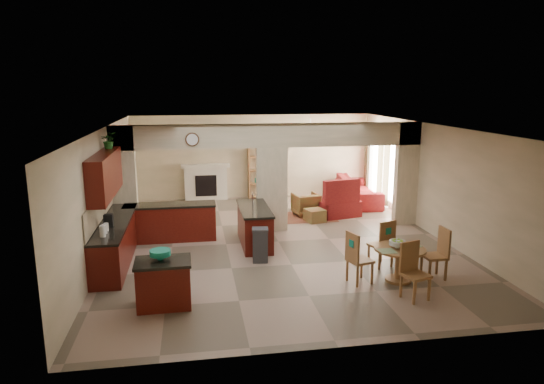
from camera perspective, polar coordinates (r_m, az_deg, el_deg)
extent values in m
plane|color=gray|center=(11.94, 0.75, -5.84)|extent=(10.00, 10.00, 0.00)
plane|color=white|center=(11.39, 0.79, 7.67)|extent=(10.00, 10.00, 0.00)
plane|color=beige|center=(16.46, -2.30, 4.20)|extent=(8.00, 0.00, 8.00)
plane|color=beige|center=(6.89, 8.15, -7.52)|extent=(8.00, 0.00, 8.00)
plane|color=beige|center=(11.58, -19.10, 0.06)|extent=(0.00, 10.00, 10.00)
plane|color=beige|center=(12.89, 18.56, 1.29)|extent=(0.00, 10.00, 10.00)
cube|color=beige|center=(12.51, -17.01, 1.07)|extent=(0.60, 0.25, 2.80)
cube|color=beige|center=(12.61, -0.03, 0.32)|extent=(0.80, 0.25, 2.20)
cube|color=beige|center=(13.64, 15.50, 2.07)|extent=(0.60, 0.25, 2.80)
cube|color=beige|center=(12.39, -0.03, 6.66)|extent=(8.00, 0.25, 0.60)
cube|color=#3F0B07|center=(11.01, -17.88, -5.69)|extent=(0.60, 3.20, 0.86)
cube|color=black|center=(10.89, -18.04, -3.41)|extent=(0.62, 3.22, 0.05)
cube|color=tan|center=(10.86, -19.61, -1.85)|extent=(0.02, 3.20, 0.55)
cube|color=#3F0B07|center=(12.21, -11.85, -3.60)|extent=(2.20, 0.60, 0.86)
cube|color=black|center=(12.09, -11.95, -1.52)|extent=(2.22, 0.62, 0.05)
cube|color=#3F0B07|center=(10.68, -19.04, 1.92)|extent=(0.35, 2.40, 0.90)
cube|color=#3F0B07|center=(11.64, -2.08, -4.13)|extent=(0.65, 1.80, 0.86)
cube|color=black|center=(11.52, -2.09, -1.96)|extent=(0.70, 1.85, 0.05)
cube|color=silver|center=(10.83, -1.50, -5.44)|extent=(0.58, 0.04, 0.70)
cylinder|color=#4C2E19|center=(12.09, -9.37, 6.11)|extent=(0.34, 0.03, 0.34)
cube|color=brown|center=(14.15, 4.05, -2.94)|extent=(1.60, 1.30, 0.01)
cube|color=beige|center=(16.33, -7.78, 1.01)|extent=(1.40, 0.28, 1.10)
cube|color=black|center=(16.20, -7.76, 0.74)|extent=(0.70, 0.04, 0.70)
cube|color=beige|center=(16.20, -7.84, 3.07)|extent=(1.60, 0.35, 0.10)
cube|color=#915F32|center=(16.41, -0.99, 2.42)|extent=(1.00, 0.32, 1.80)
cube|color=white|center=(14.95, 14.33, 2.22)|extent=(0.02, 0.90, 1.90)
cube|color=white|center=(16.50, 11.99, 3.26)|extent=(0.02, 0.90, 1.90)
cube|color=white|center=(15.74, 13.08, 2.23)|extent=(0.02, 0.70, 2.10)
cube|color=#42241A|center=(14.39, 15.13, 1.80)|extent=(0.10, 0.28, 2.30)
cube|color=#42241A|center=(15.48, 13.32, 2.61)|extent=(0.10, 0.28, 2.30)
cube|color=#42241A|center=(15.93, 12.63, 2.92)|extent=(0.10, 0.28, 2.30)
cube|color=#42241A|center=(17.04, 11.14, 3.58)|extent=(0.10, 0.28, 2.30)
cylinder|color=white|center=(14.64, 4.53, 7.73)|extent=(1.00, 1.00, 0.10)
cube|color=#3F0B07|center=(8.69, -12.60, -10.59)|extent=(0.91, 0.65, 0.77)
cube|color=black|center=(8.54, -12.73, -8.04)|extent=(0.97, 0.70, 0.05)
cylinder|color=#14896F|center=(8.56, -13.01, -7.20)|extent=(0.36, 0.36, 0.17)
cube|color=#303032|center=(10.53, -1.40, -6.40)|extent=(0.36, 0.31, 0.69)
cylinder|color=#915F32|center=(9.73, 14.81, -6.50)|extent=(0.99, 0.99, 0.04)
cylinder|color=#915F32|center=(9.83, 14.71, -8.25)|extent=(0.14, 0.14, 0.64)
cylinder|color=#915F32|center=(9.94, 14.61, -9.93)|extent=(0.50, 0.50, 0.05)
cylinder|color=#84BF29|center=(9.68, 14.52, -5.92)|extent=(0.31, 0.31, 0.17)
imported|color=maroon|center=(16.11, 10.06, 0.24)|extent=(2.88, 1.42, 0.81)
cube|color=maroon|center=(14.38, 7.67, -1.85)|extent=(1.34, 1.19, 0.46)
imported|color=#9C321C|center=(14.30, 4.01, -1.43)|extent=(0.81, 0.83, 0.66)
cube|color=#9C321C|center=(13.67, 5.05, -2.76)|extent=(0.60, 0.60, 0.35)
imported|color=#165215|center=(11.34, -18.65, 5.79)|extent=(0.41, 0.38, 0.38)
cube|color=#915F32|center=(10.51, 12.67, -6.15)|extent=(0.54, 0.54, 0.05)
cube|color=#915F32|center=(10.81, 12.70, -6.91)|extent=(0.04, 0.04, 0.44)
cube|color=#915F32|center=(10.59, 11.30, -7.24)|extent=(0.04, 0.04, 0.44)
cube|color=#915F32|center=(10.57, 13.92, -7.41)|extent=(0.04, 0.04, 0.44)
cube|color=#915F32|center=(10.35, 12.52, -7.76)|extent=(0.04, 0.04, 0.44)
cube|color=#915F32|center=(10.28, 13.45, -4.84)|extent=(0.41, 0.18, 0.55)
cube|color=#14896F|center=(10.24, 13.56, -4.50)|extent=(0.14, 0.06, 0.14)
cube|color=#915F32|center=(10.13, 18.54, -7.20)|extent=(0.43, 0.43, 0.05)
cube|color=#915F32|center=(10.27, 17.15, -8.21)|extent=(0.04, 0.04, 0.44)
cube|color=#915F32|center=(9.99, 18.07, -8.85)|extent=(0.04, 0.04, 0.44)
cube|color=#915F32|center=(10.43, 18.82, -8.01)|extent=(0.04, 0.04, 0.44)
cube|color=#915F32|center=(10.15, 19.77, -8.63)|extent=(0.04, 0.04, 0.44)
cube|color=#915F32|center=(10.13, 19.60, -5.49)|extent=(0.05, 0.42, 0.55)
cube|color=#14896F|center=(10.12, 19.75, -5.10)|extent=(0.01, 0.14, 0.14)
cube|color=#915F32|center=(9.07, 16.55, -9.38)|extent=(0.52, 0.52, 0.05)
cube|color=#915F32|center=(8.93, 16.39, -11.30)|extent=(0.04, 0.04, 0.44)
cube|color=#915F32|center=(9.16, 17.99, -10.82)|extent=(0.04, 0.04, 0.44)
cube|color=#915F32|center=(9.16, 14.94, -10.60)|extent=(0.04, 0.04, 0.44)
cube|color=#915F32|center=(9.38, 16.53, -10.16)|extent=(0.04, 0.04, 0.44)
cube|color=#915F32|center=(9.10, 15.86, -7.25)|extent=(0.41, 0.16, 0.55)
cube|color=#14896F|center=(9.09, 15.78, -6.79)|extent=(0.14, 0.05, 0.14)
cube|color=#915F32|center=(9.55, 10.31, -7.93)|extent=(0.52, 0.52, 0.05)
cube|color=#915F32|center=(9.60, 11.69, -9.34)|extent=(0.04, 0.04, 0.44)
cube|color=#915F32|center=(9.86, 10.49, -8.72)|extent=(0.04, 0.04, 0.44)
cube|color=#915F32|center=(9.41, 10.02, -9.73)|extent=(0.04, 0.04, 0.44)
cube|color=#915F32|center=(9.67, 8.84, -9.08)|extent=(0.04, 0.04, 0.44)
cube|color=#915F32|center=(9.35, 9.43, -6.40)|extent=(0.16, 0.41, 0.55)
cube|color=#14896F|center=(9.31, 9.32, -6.02)|extent=(0.05, 0.14, 0.14)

